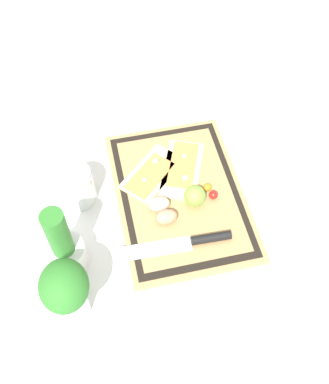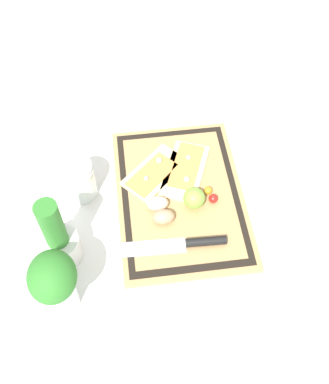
{
  "view_description": "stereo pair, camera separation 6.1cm",
  "coord_description": "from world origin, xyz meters",
  "px_view_note": "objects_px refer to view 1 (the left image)",
  "views": [
    {
      "loc": [
        -0.65,
        0.19,
        1.0
      ],
      "look_at": [
        0.0,
        0.04,
        0.04
      ],
      "focal_mm": 42.0,
      "sensor_mm": 36.0,
      "label": 1
    },
    {
      "loc": [
        -0.66,
        0.13,
        1.0
      ],
      "look_at": [
        0.0,
        0.04,
        0.04
      ],
      "focal_mm": 42.0,
      "sensor_mm": 36.0,
      "label": 2
    }
  ],
  "objects_px": {
    "pizza_slice_near": "(182,169)",
    "sauce_jar": "(77,188)",
    "herb_pot": "(64,249)",
    "cherry_tomato_yellow": "(207,187)",
    "pizza_slice_far": "(152,174)",
    "knife": "(194,241)",
    "herb_glass": "(66,291)",
    "cherry_tomato_red": "(213,195)",
    "lime": "(195,196)",
    "egg_pink": "(159,204)",
    "egg_brown": "(166,217)"
  },
  "relations": [
    {
      "from": "cherry_tomato_yellow",
      "to": "herb_pot",
      "type": "bearing_deg",
      "value": 108.24
    },
    {
      "from": "lime",
      "to": "herb_pot",
      "type": "bearing_deg",
      "value": 105.72
    },
    {
      "from": "pizza_slice_far",
      "to": "lime",
      "type": "xyz_separation_m",
      "value": [
        -0.11,
        -0.09,
        0.02
      ]
    },
    {
      "from": "egg_pink",
      "to": "cherry_tomato_red",
      "type": "bearing_deg",
      "value": -89.14
    },
    {
      "from": "cherry_tomato_yellow",
      "to": "herb_pot",
      "type": "relative_size",
      "value": 0.1
    },
    {
      "from": "cherry_tomato_red",
      "to": "egg_brown",
      "type": "bearing_deg",
      "value": 107.87
    },
    {
      "from": "lime",
      "to": "cherry_tomato_yellow",
      "type": "bearing_deg",
      "value": -54.81
    },
    {
      "from": "pizza_slice_near",
      "to": "sauce_jar",
      "type": "height_order",
      "value": "sauce_jar"
    },
    {
      "from": "lime",
      "to": "cherry_tomato_red",
      "type": "distance_m",
      "value": 0.05
    },
    {
      "from": "sauce_jar",
      "to": "cherry_tomato_yellow",
      "type": "bearing_deg",
      "value": -100.15
    },
    {
      "from": "herb_glass",
      "to": "pizza_slice_far",
      "type": "bearing_deg",
      "value": -37.15
    },
    {
      "from": "cherry_tomato_yellow",
      "to": "herb_glass",
      "type": "bearing_deg",
      "value": 122.84
    },
    {
      "from": "cherry_tomato_yellow",
      "to": "knife",
      "type": "bearing_deg",
      "value": 153.02
    },
    {
      "from": "knife",
      "to": "herb_glass",
      "type": "xyz_separation_m",
      "value": [
        -0.1,
        0.31,
        0.08
      ]
    },
    {
      "from": "egg_brown",
      "to": "lime",
      "type": "xyz_separation_m",
      "value": [
        0.04,
        -0.08,
        0.01
      ]
    },
    {
      "from": "knife",
      "to": "lime",
      "type": "distance_m",
      "value": 0.12
    },
    {
      "from": "cherry_tomato_red",
      "to": "knife",
      "type": "bearing_deg",
      "value": 145.24
    },
    {
      "from": "pizza_slice_far",
      "to": "sauce_jar",
      "type": "height_order",
      "value": "sauce_jar"
    },
    {
      "from": "pizza_slice_near",
      "to": "knife",
      "type": "relative_size",
      "value": 0.8
    },
    {
      "from": "pizza_slice_near",
      "to": "herb_glass",
      "type": "relative_size",
      "value": 1.19
    },
    {
      "from": "lime",
      "to": "cherry_tomato_red",
      "type": "height_order",
      "value": "lime"
    },
    {
      "from": "egg_pink",
      "to": "lime",
      "type": "relative_size",
      "value": 0.99
    },
    {
      "from": "egg_brown",
      "to": "sauce_jar",
      "type": "relative_size",
      "value": 0.51
    },
    {
      "from": "knife",
      "to": "pizza_slice_far",
      "type": "bearing_deg",
      "value": 14.46
    },
    {
      "from": "pizza_slice_near",
      "to": "egg_pink",
      "type": "distance_m",
      "value": 0.14
    },
    {
      "from": "cherry_tomato_red",
      "to": "egg_pink",
      "type": "bearing_deg",
      "value": 90.86
    },
    {
      "from": "egg_pink",
      "to": "herb_pot",
      "type": "distance_m",
      "value": 0.27
    },
    {
      "from": "cherry_tomato_red",
      "to": "cherry_tomato_yellow",
      "type": "relative_size",
      "value": 1.11
    },
    {
      "from": "herb_pot",
      "to": "sauce_jar",
      "type": "height_order",
      "value": "herb_pot"
    },
    {
      "from": "egg_brown",
      "to": "egg_pink",
      "type": "distance_m",
      "value": 0.04
    },
    {
      "from": "lime",
      "to": "herb_glass",
      "type": "xyz_separation_m",
      "value": [
        -0.22,
        0.34,
        0.06
      ]
    },
    {
      "from": "egg_pink",
      "to": "pizza_slice_near",
      "type": "bearing_deg",
      "value": -39.21
    },
    {
      "from": "cherry_tomato_red",
      "to": "herb_glass",
      "type": "xyz_separation_m",
      "value": [
        -0.22,
        0.39,
        0.08
      ]
    },
    {
      "from": "pizza_slice_near",
      "to": "sauce_jar",
      "type": "relative_size",
      "value": 2.04
    },
    {
      "from": "herb_glass",
      "to": "cherry_tomato_red",
      "type": "bearing_deg",
      "value": -60.69
    },
    {
      "from": "pizza_slice_far",
      "to": "cherry_tomato_yellow",
      "type": "relative_size",
      "value": 9.21
    },
    {
      "from": "lime",
      "to": "sauce_jar",
      "type": "xyz_separation_m",
      "value": [
        0.09,
        0.29,
        -0.0
      ]
    },
    {
      "from": "lime",
      "to": "cherry_tomato_yellow",
      "type": "height_order",
      "value": "lime"
    },
    {
      "from": "pizza_slice_near",
      "to": "cherry_tomato_yellow",
      "type": "height_order",
      "value": "pizza_slice_near"
    },
    {
      "from": "cherry_tomato_yellow",
      "to": "sauce_jar",
      "type": "relative_size",
      "value": 0.2
    },
    {
      "from": "herb_pot",
      "to": "herb_glass",
      "type": "distance_m",
      "value": 0.13
    },
    {
      "from": "egg_pink",
      "to": "herb_glass",
      "type": "distance_m",
      "value": 0.33
    },
    {
      "from": "cherry_tomato_red",
      "to": "cherry_tomato_yellow",
      "type": "xyz_separation_m",
      "value": [
        0.03,
        0.01,
        -0.0
      ]
    },
    {
      "from": "pizza_slice_near",
      "to": "herb_pot",
      "type": "height_order",
      "value": "herb_pot"
    },
    {
      "from": "pizza_slice_far",
      "to": "cherry_tomato_yellow",
      "type": "xyz_separation_m",
      "value": [
        -0.08,
        -0.13,
        0.01
      ]
    },
    {
      "from": "pizza_slice_near",
      "to": "lime",
      "type": "relative_size",
      "value": 3.93
    },
    {
      "from": "egg_pink",
      "to": "lime",
      "type": "xyz_separation_m",
      "value": [
        -0.0,
        -0.09,
        0.01
      ]
    },
    {
      "from": "egg_brown",
      "to": "herb_pot",
      "type": "distance_m",
      "value": 0.26
    },
    {
      "from": "pizza_slice_far",
      "to": "knife",
      "type": "xyz_separation_m",
      "value": [
        -0.23,
        -0.06,
        0.0
      ]
    },
    {
      "from": "pizza_slice_near",
      "to": "lime",
      "type": "bearing_deg",
      "value": -177.34
    }
  ]
}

